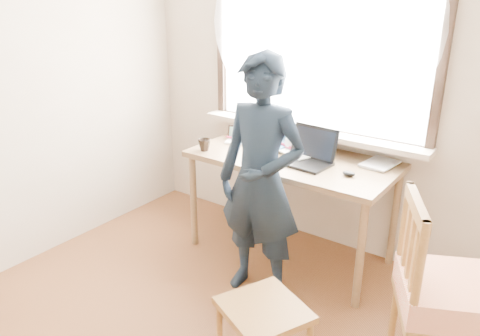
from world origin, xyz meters
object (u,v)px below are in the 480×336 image
Objects in this scene: desk at (292,168)px; work_chair at (264,317)px; laptop at (308,154)px; mug_white at (293,144)px; person at (261,181)px; side_chair at (445,296)px; mug_dark at (204,145)px.

desk is 1.30m from work_chair.
laptop is 3.04× the size of mug_white.
laptop is 0.71× the size of work_chair.
desk is at bearing 94.70° from person.
person is at bearing 171.95° from side_chair.
side_chair is at bearing -31.62° from mug_white.
laptop is 0.79m from mug_dark.
mug_dark is 1.95m from side_chair.
work_chair is (0.51, -1.14, -0.36)m from desk.
desk is 0.20m from laptop.
mug_white is 1.61m from side_chair.
work_chair is (0.37, -1.11, -0.50)m from laptop.
person reaches higher than side_chair.
desk is at bearing 168.45° from laptop.
mug_white is 1.48m from work_chair.
mug_white is 0.67m from mug_dark.
laptop is (0.14, -0.03, 0.14)m from desk.
mug_dark is 1.51m from work_chair.
work_chair is at bearing -71.71° from laptop.
work_chair is at bearing -149.68° from side_chair.
side_chair is (1.27, -0.70, -0.17)m from desk.
desk is at bearing -59.85° from mug_white.
side_chair is (0.76, 0.44, 0.20)m from work_chair.
laptop is at bearing 108.29° from work_chair.
laptop is at bearing -36.44° from mug_white.
mug_white is 1.28× the size of mug_dark.
person reaches higher than mug_white.
side_chair reaches higher than work_chair.
mug_white reaches higher than work_chair.
mug_dark is 0.09× the size of side_chair.
person is (0.07, -0.53, 0.09)m from desk.
mug_white reaches higher than mug_dark.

